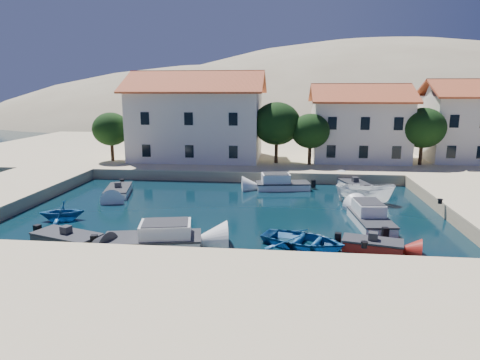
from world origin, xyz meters
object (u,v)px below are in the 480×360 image
(rowboat_south, at_px, (303,246))
(cabin_cruiser_east, at_px, (371,218))
(building_right, at_px, (469,120))
(boat_east, at_px, (364,202))
(building_mid, at_px, (359,122))
(building_left, at_px, (197,115))
(cabin_cruiser_south, at_px, (152,239))

(rowboat_south, bearing_deg, cabin_cruiser_east, -25.52)
(building_right, xyz_separation_m, boat_east, (-13.75, -16.43, -5.47))
(building_mid, distance_m, cabin_cruiser_east, 21.93)
(rowboat_south, xyz_separation_m, cabin_cruiser_east, (4.57, 4.32, 0.48))
(building_left, xyz_separation_m, cabin_cruiser_south, (2.61, -25.64, -5.46))
(building_right, bearing_deg, rowboat_south, -125.42)
(building_right, height_order, cabin_cruiser_east, building_right)
(cabin_cruiser_east, bearing_deg, boat_east, -11.58)
(building_mid, xyz_separation_m, cabin_cruiser_south, (-15.39, -26.64, -4.75))
(building_mid, relative_size, rowboat_south, 2.19)
(boat_east, bearing_deg, cabin_cruiser_south, 141.60)
(cabin_cruiser_south, xyz_separation_m, rowboat_south, (8.47, 1.03, -0.48))
(building_mid, xyz_separation_m, building_right, (12.00, 1.00, 0.25))
(building_mid, bearing_deg, cabin_cruiser_east, -96.31)
(boat_east, bearing_deg, building_mid, 5.73)
(building_mid, bearing_deg, rowboat_south, -105.13)
(rowboat_south, bearing_deg, cabin_cruiser_south, 118.03)
(building_left, bearing_deg, rowboat_south, -65.77)
(cabin_cruiser_south, xyz_separation_m, cabin_cruiser_east, (13.04, 5.36, -0.00))
(rowboat_south, xyz_separation_m, boat_east, (5.18, 10.18, 0.00))
(building_left, height_order, building_right, building_left)
(building_right, height_order, boat_east, building_right)
(cabin_cruiser_east, height_order, boat_east, cabin_cruiser_east)
(building_left, bearing_deg, cabin_cruiser_east, -52.35)
(cabin_cruiser_east, xyz_separation_m, boat_east, (0.61, 5.86, -0.48))
(building_right, bearing_deg, cabin_cruiser_east, -122.79)
(cabin_cruiser_east, distance_m, boat_east, 5.91)
(building_right, distance_m, cabin_cruiser_east, 26.97)
(building_left, xyz_separation_m, rowboat_south, (11.08, -24.60, -5.94))
(cabin_cruiser_east, bearing_deg, building_right, -38.45)
(building_right, bearing_deg, cabin_cruiser_south, -134.74)
(building_mid, relative_size, boat_east, 2.34)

